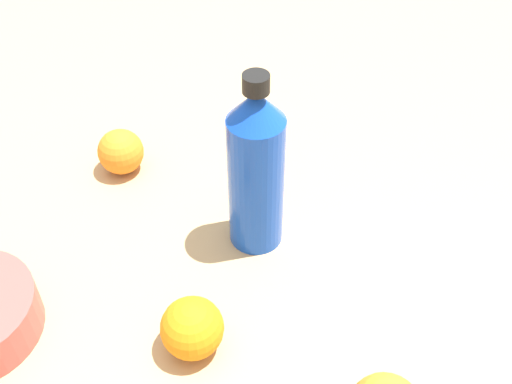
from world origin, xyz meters
The scene contains 4 objects.
ground_plane centered at (0.00, 0.00, 0.00)m, with size 2.40×2.40×0.00m, color tan.
water_bottle centered at (0.04, -0.05, 0.12)m, with size 0.07×0.07×0.25m.
orange_0 centered at (-0.16, 0.08, 0.03)m, with size 0.07×0.07×0.07m, color orange.
orange_2 centered at (-0.03, -0.22, 0.04)m, with size 0.07×0.07×0.07m, color orange.
Camera 1 is at (0.05, -0.60, 0.61)m, focal length 43.02 mm.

